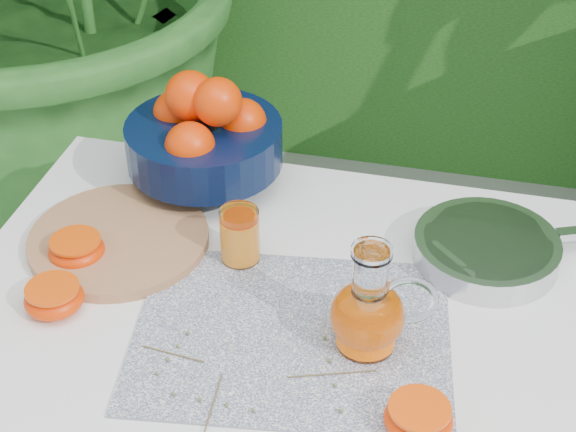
% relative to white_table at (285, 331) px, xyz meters
% --- Properties ---
extents(white_table, '(1.00, 0.70, 0.75)m').
position_rel_white_table_xyz_m(white_table, '(0.00, 0.00, 0.00)').
color(white_table, white).
rests_on(white_table, ground).
extents(placemat, '(0.50, 0.41, 0.00)m').
position_rel_white_table_xyz_m(placemat, '(0.03, -0.09, 0.08)').
color(placemat, '#0C1D44').
rests_on(placemat, white_table).
extents(cutting_board, '(0.38, 0.38, 0.02)m').
position_rel_white_table_xyz_m(cutting_board, '(-0.29, 0.05, 0.09)').
color(cutting_board, '#A7774B').
rests_on(cutting_board, white_table).
extents(fruit_bowl, '(0.28, 0.28, 0.22)m').
position_rel_white_table_xyz_m(fruit_bowl, '(-0.21, 0.26, 0.18)').
color(fruit_bowl, black).
rests_on(fruit_bowl, white_table).
extents(juice_pitcher, '(0.16, 0.12, 0.17)m').
position_rel_white_table_xyz_m(juice_pitcher, '(0.14, -0.08, 0.15)').
color(juice_pitcher, white).
rests_on(juice_pitcher, white_table).
extents(juice_tumbler, '(0.06, 0.06, 0.09)m').
position_rel_white_table_xyz_m(juice_tumbler, '(-0.09, 0.06, 0.13)').
color(juice_tumbler, white).
rests_on(juice_tumbler, white_table).
extents(saute_pan, '(0.42, 0.30, 0.04)m').
position_rel_white_table_xyz_m(saute_pan, '(0.30, 0.15, 0.11)').
color(saute_pan, '#B4B3B8').
rests_on(saute_pan, white_table).
extents(orange_halves, '(0.66, 0.31, 0.04)m').
position_rel_white_table_xyz_m(orange_halves, '(-0.15, -0.11, 0.10)').
color(orange_halves, '#FA3402').
rests_on(orange_halves, white_table).
extents(thyme_sprigs, '(0.33, 0.21, 0.01)m').
position_rel_white_table_xyz_m(thyme_sprigs, '(-0.01, -0.19, 0.09)').
color(thyme_sprigs, brown).
rests_on(thyme_sprigs, white_table).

